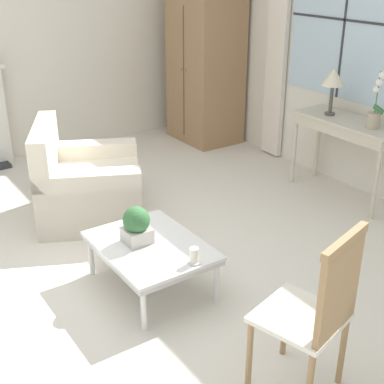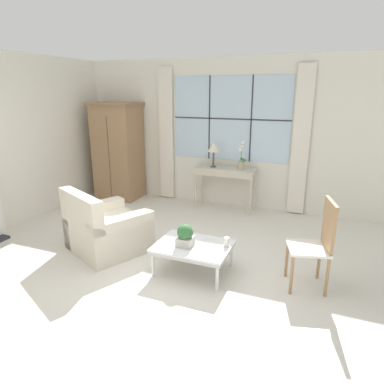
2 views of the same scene
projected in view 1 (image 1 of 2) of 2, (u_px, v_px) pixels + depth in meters
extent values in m
plane|color=silver|center=(100.00, 275.00, 4.17)|extent=(14.00, 14.00, 0.00)
cube|color=silver|center=(377.00, 55.00, 5.15)|extent=(7.20, 0.06, 2.80)
cube|color=silver|center=(379.00, 24.00, 5.01)|extent=(2.26, 0.01, 1.56)
cube|color=#2D2D33|center=(345.00, 20.00, 5.32)|extent=(0.02, 0.02, 1.56)
cube|color=#2D2D33|center=(379.00, 24.00, 5.01)|extent=(2.26, 0.02, 0.02)
cube|color=silver|center=(277.00, 45.00, 6.13)|extent=(0.30, 0.06, 2.62)
cube|color=silver|center=(26.00, 37.00, 6.19)|extent=(0.06, 7.20, 2.80)
cube|color=#93704C|center=(205.00, 67.00, 6.84)|extent=(0.87, 0.66, 1.92)
cube|color=brown|center=(184.00, 73.00, 6.68)|extent=(0.01, 0.01, 1.61)
sphere|color=#997F4C|center=(181.00, 69.00, 6.70)|extent=(0.03, 0.03, 0.03)
sphere|color=#997F4C|center=(185.00, 71.00, 6.63)|extent=(0.03, 0.03, 0.03)
cube|color=beige|center=(349.00, 121.00, 5.22)|extent=(1.15, 0.44, 0.03)
cube|color=beige|center=(349.00, 128.00, 5.25)|extent=(1.10, 0.42, 0.10)
cylinder|color=beige|center=(294.00, 149.00, 5.70)|extent=(0.04, 0.04, 0.78)
cylinder|color=beige|center=(376.00, 181.00, 4.90)|extent=(0.04, 0.04, 0.78)
cylinder|color=beige|center=(318.00, 142.00, 5.89)|extent=(0.04, 0.04, 0.78)
cylinder|color=#4C4742|center=(330.00, 114.00, 5.37)|extent=(0.10, 0.10, 0.02)
cylinder|color=#4C4742|center=(331.00, 99.00, 5.31)|extent=(0.04, 0.04, 0.28)
cone|color=beige|center=(334.00, 77.00, 5.22)|extent=(0.23, 0.23, 0.17)
cylinder|color=tan|center=(373.00, 120.00, 4.94)|extent=(0.12, 0.12, 0.15)
cylinder|color=#336638|center=(378.00, 92.00, 4.84)|extent=(0.01, 0.01, 0.38)
cube|color=#336638|center=(379.00, 109.00, 4.87)|extent=(0.12, 0.02, 0.08)
sphere|color=white|center=(377.00, 89.00, 4.85)|extent=(0.07, 0.07, 0.07)
sphere|color=white|center=(380.00, 82.00, 4.80)|extent=(0.07, 0.07, 0.07)
sphere|color=white|center=(383.00, 75.00, 4.76)|extent=(0.07, 0.07, 0.07)
cube|color=beige|center=(91.00, 193.00, 5.04)|extent=(1.28, 1.25, 0.46)
cube|color=beige|center=(45.00, 150.00, 4.80)|extent=(0.95, 0.57, 0.45)
cube|color=beige|center=(91.00, 171.00, 5.36)|extent=(0.58, 0.91, 0.60)
cube|color=beige|center=(89.00, 204.00, 4.66)|extent=(0.58, 0.91, 0.60)
cube|color=white|center=(300.00, 317.00, 2.93)|extent=(0.54, 0.54, 0.03)
cube|color=#9E7A51|center=(339.00, 289.00, 2.70)|extent=(0.14, 0.40, 0.51)
cube|color=#9E7A51|center=(346.00, 242.00, 2.58)|extent=(0.15, 0.43, 0.05)
cylinder|color=#9E7A51|center=(249.00, 355.00, 3.01)|extent=(0.04, 0.04, 0.47)
cylinder|color=#9E7A51|center=(285.00, 323.00, 3.27)|extent=(0.04, 0.04, 0.47)
cylinder|color=#9E7A51|center=(342.00, 350.00, 3.05)|extent=(0.04, 0.04, 0.47)
cube|color=silver|center=(151.00, 245.00, 3.90)|extent=(0.92, 0.70, 0.03)
cube|color=beige|center=(151.00, 249.00, 3.91)|extent=(0.91, 0.68, 0.04)
cylinder|color=silver|center=(91.00, 255.00, 4.13)|extent=(0.04, 0.04, 0.34)
cylinder|color=silver|center=(144.00, 309.00, 3.51)|extent=(0.04, 0.04, 0.34)
cylinder|color=silver|center=(157.00, 234.00, 4.44)|extent=(0.04, 0.04, 0.34)
cylinder|color=silver|center=(217.00, 280.00, 3.81)|extent=(0.04, 0.04, 0.34)
cube|color=#BCB7AD|center=(137.00, 235.00, 3.90)|extent=(0.19, 0.19, 0.11)
sphere|color=#336638|center=(136.00, 220.00, 3.85)|extent=(0.20, 0.20, 0.20)
cylinder|color=silver|center=(194.00, 263.00, 3.65)|extent=(0.09, 0.09, 0.01)
cylinder|color=white|center=(194.00, 255.00, 3.62)|extent=(0.06, 0.06, 0.11)
cylinder|color=black|center=(194.00, 247.00, 3.60)|extent=(0.00, 0.00, 0.01)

